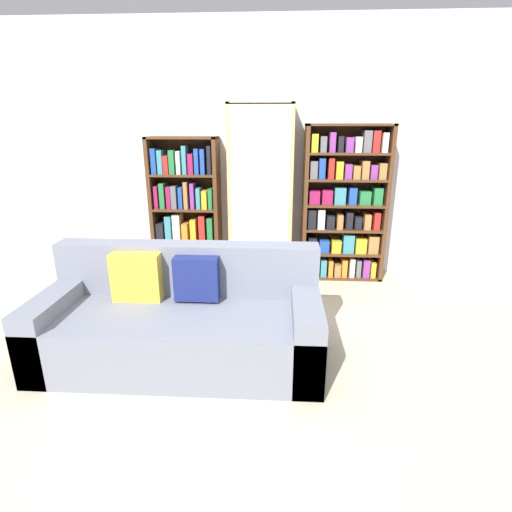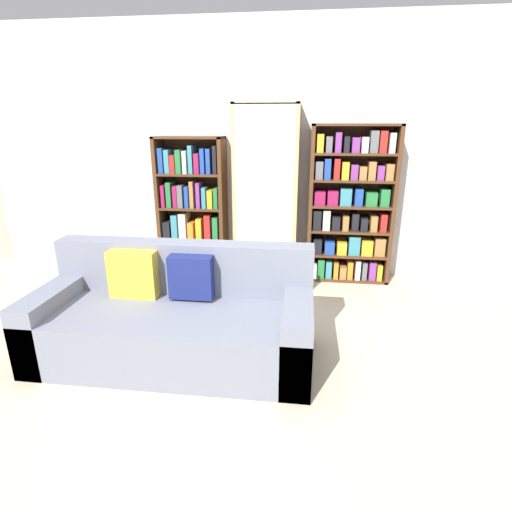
% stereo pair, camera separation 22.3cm
% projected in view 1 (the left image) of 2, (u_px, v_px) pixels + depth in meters
% --- Properties ---
extents(ground_plane, '(16.00, 16.00, 0.00)m').
position_uv_depth(ground_plane, '(238.00, 390.00, 2.60)').
color(ground_plane, beige).
extents(wall_back, '(6.45, 0.06, 2.70)m').
position_uv_depth(wall_back, '(258.00, 152.00, 4.38)').
color(wall_back, silver).
rests_on(wall_back, ground).
extents(couch, '(1.99, 0.85, 0.80)m').
position_uv_depth(couch, '(182.00, 322.00, 2.91)').
color(couch, slate).
rests_on(couch, ground).
extents(bookshelf_left, '(0.75, 0.32, 1.52)m').
position_uv_depth(bookshelf_left, '(186.00, 210.00, 4.42)').
color(bookshelf_left, '#4C2D19').
rests_on(bookshelf_left, ground).
extents(display_cabinet, '(0.68, 0.36, 1.86)m').
position_uv_depth(display_cabinet, '(261.00, 195.00, 4.30)').
color(display_cabinet, tan).
rests_on(display_cabinet, ground).
extents(bookshelf_right, '(0.89, 0.32, 1.65)m').
position_uv_depth(bookshelf_right, '(344.00, 206.00, 4.31)').
color(bookshelf_right, '#4C2D19').
rests_on(bookshelf_right, ground).
extents(wine_bottle, '(0.07, 0.07, 0.34)m').
position_uv_depth(wine_bottle, '(305.00, 277.00, 4.13)').
color(wine_bottle, '#143819').
rests_on(wine_bottle, ground).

